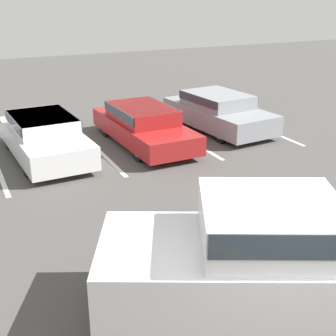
{
  "coord_description": "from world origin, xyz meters",
  "views": [
    {
      "loc": [
        -3.61,
        -3.75,
        4.52
      ],
      "look_at": [
        0.31,
        4.46,
        1.0
      ],
      "focal_mm": 50.0,
      "sensor_mm": 36.0,
      "label": 1
    }
  ],
  "objects_px": {
    "pickup_truck": "(288,258)",
    "parked_sedan_d": "(218,110)",
    "parked_sedan_b": "(44,136)",
    "parked_sedan_c": "(143,124)"
  },
  "relations": [
    {
      "from": "pickup_truck",
      "to": "parked_sedan_d",
      "type": "distance_m",
      "value": 9.58
    },
    {
      "from": "pickup_truck",
      "to": "parked_sedan_d",
      "type": "height_order",
      "value": "pickup_truck"
    },
    {
      "from": "parked_sedan_c",
      "to": "parked_sedan_d",
      "type": "height_order",
      "value": "parked_sedan_d"
    },
    {
      "from": "parked_sedan_c",
      "to": "parked_sedan_d",
      "type": "relative_size",
      "value": 1.04
    },
    {
      "from": "pickup_truck",
      "to": "parked_sedan_b",
      "type": "height_order",
      "value": "pickup_truck"
    },
    {
      "from": "parked_sedan_b",
      "to": "parked_sedan_d",
      "type": "xyz_separation_m",
      "value": [
        5.88,
        0.32,
        0.01
      ]
    },
    {
      "from": "parked_sedan_b",
      "to": "parked_sedan_d",
      "type": "bearing_deg",
      "value": 90.42
    },
    {
      "from": "pickup_truck",
      "to": "parked_sedan_c",
      "type": "bearing_deg",
      "value": 107.69
    },
    {
      "from": "parked_sedan_c",
      "to": "pickup_truck",
      "type": "bearing_deg",
      "value": -9.88
    },
    {
      "from": "parked_sedan_b",
      "to": "parked_sedan_c",
      "type": "xyz_separation_m",
      "value": [
        2.98,
        -0.06,
        -0.01
      ]
    }
  ]
}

